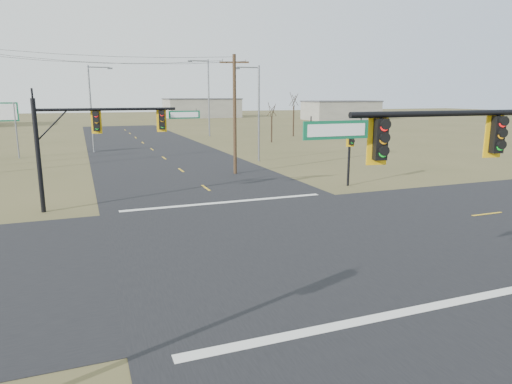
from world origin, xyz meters
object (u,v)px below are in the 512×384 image
at_px(mast_arm_near, 495,150).
at_px(bare_tree_c, 272,109).
at_px(streetlight_a, 257,108).
at_px(bare_tree_d, 294,99).
at_px(utility_pole_near, 235,113).
at_px(highway_sign, 2,119).
at_px(pedestal_signal_ne, 351,142).
at_px(mast_arm_far, 103,129).
at_px(streetlight_b, 207,94).
at_px(streetlight_c, 93,104).

distance_m(mast_arm_near, bare_tree_c, 47.79).
relative_size(streetlight_a, bare_tree_c, 1.60).
bearing_deg(bare_tree_d, bare_tree_c, -132.64).
relative_size(utility_pole_near, highway_sign, 1.68).
bearing_deg(utility_pole_near, highway_sign, 138.10).
xyz_separation_m(highway_sign, bare_tree_c, (30.60, 5.49, 0.41)).
xyz_separation_m(pedestal_signal_ne, bare_tree_c, (6.68, 29.39, 1.30)).
relative_size(mast_arm_far, bare_tree_d, 1.28).
height_order(utility_pole_near, bare_tree_d, utility_pole_near).
bearing_deg(streetlight_a, streetlight_b, 70.52).
height_order(mast_arm_near, utility_pole_near, utility_pole_near).
bearing_deg(mast_arm_near, streetlight_c, 113.37).
bearing_deg(pedestal_signal_ne, mast_arm_near, -92.58).
distance_m(utility_pole_near, streetlight_c, 21.07).
xyz_separation_m(streetlight_b, bare_tree_c, (5.44, -12.05, -2.04)).
bearing_deg(pedestal_signal_ne, highway_sign, 151.97).
bearing_deg(mast_arm_near, bare_tree_d, 80.88).
xyz_separation_m(highway_sign, bare_tree_d, (37.28, 12.74, 1.66)).
bearing_deg(streetlight_a, pedestal_signal_ne, -97.34).
distance_m(utility_pole_near, streetlight_b, 34.61).
height_order(streetlight_b, bare_tree_d, streetlight_b).
height_order(mast_arm_near, bare_tree_c, mast_arm_near).
distance_m(highway_sign, bare_tree_c, 31.09).
relative_size(highway_sign, streetlight_c, 0.59).
bearing_deg(streetlight_c, streetlight_b, 38.28).
height_order(mast_arm_far, streetlight_c, streetlight_c).
relative_size(mast_arm_far, streetlight_a, 1.00).
bearing_deg(highway_sign, bare_tree_c, 9.68).
relative_size(streetlight_c, bare_tree_d, 1.34).
bearing_deg(streetlight_b, mast_arm_far, -115.14).
bearing_deg(streetlight_b, utility_pole_near, -104.46).
distance_m(streetlight_a, bare_tree_d, 27.45).
distance_m(mast_arm_far, streetlight_b, 45.11).
distance_m(pedestal_signal_ne, streetlight_b, 41.59).
height_order(pedestal_signal_ne, bare_tree_d, bare_tree_d).
bearing_deg(mast_arm_near, highway_sign, 124.66).
bearing_deg(streetlight_c, bare_tree_c, 4.19).
height_order(utility_pole_near, streetlight_a, utility_pole_near).
bearing_deg(highway_sign, streetlight_a, -25.20).
distance_m(bare_tree_c, bare_tree_d, 9.94).
bearing_deg(streetlight_c, pedestal_signal_ne, -63.30).
bearing_deg(mast_arm_far, streetlight_b, 81.13).
bearing_deg(bare_tree_d, pedestal_signal_ne, -110.02).
xyz_separation_m(streetlight_a, bare_tree_d, (14.90, 23.04, 0.63)).
bearing_deg(mast_arm_near, streetlight_a, 92.52).
relative_size(pedestal_signal_ne, highway_sign, 0.75).
bearing_deg(streetlight_b, mast_arm_near, -99.86).
distance_m(mast_arm_near, pedestal_signal_ne, 17.79).
bearing_deg(streetlight_b, bare_tree_d, -24.41).
relative_size(mast_arm_far, pedestal_signal_ne, 2.16).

